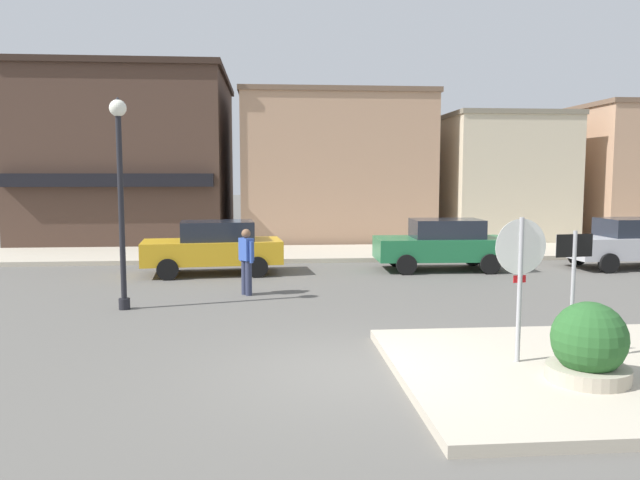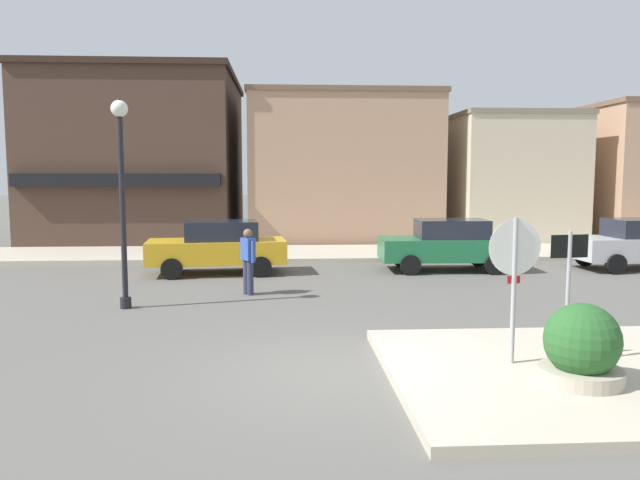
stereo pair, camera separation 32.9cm
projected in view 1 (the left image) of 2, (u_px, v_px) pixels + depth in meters
ground_plane at (357, 372)px, 9.25m from camera, size 160.00×160.00×0.00m
sidewalk_corner at (615, 371)px, 9.05m from camera, size 6.40×4.80×0.15m
kerb_far at (304, 253)px, 22.51m from camera, size 80.00×4.00×0.15m
stop_sign at (520, 271)px, 9.14m from camera, size 0.81×0.14×2.30m
one_way_sign at (573, 282)px, 9.21m from camera, size 0.60×0.10×2.10m
planter at (589, 351)px, 8.38m from camera, size 1.10×1.10×1.23m
lamp_post at (120, 173)px, 13.24m from camera, size 0.36×0.36×4.54m
parked_car_nearest at (214, 247)px, 18.23m from camera, size 4.15×2.17×1.56m
parked_car_second at (443, 244)px, 19.00m from camera, size 4.05×1.96×1.56m
parked_car_third at (631, 242)px, 19.41m from camera, size 4.09×2.05×1.56m
pedestrian_crossing_near at (246, 260)px, 15.07m from camera, size 0.38×0.51×1.61m
building_corner_shop at (136, 158)px, 28.34m from camera, size 8.47×10.28×7.29m
building_storefront_left_near at (332, 168)px, 28.23m from camera, size 8.09×7.50×6.37m
building_storefront_left_mid at (497, 178)px, 27.92m from camera, size 5.17×6.03×5.51m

